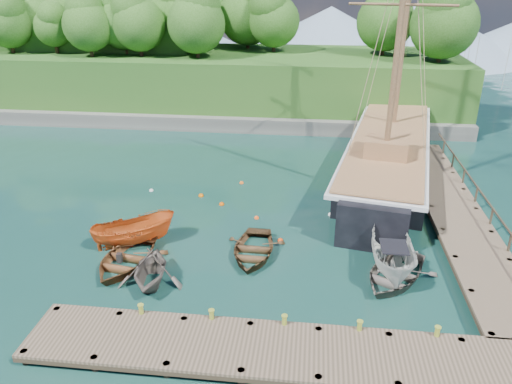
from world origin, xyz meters
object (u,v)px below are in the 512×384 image
rowboat_0 (126,265)px  schooner (387,159)px  motorboat_orange (135,244)px  rowboat_2 (253,255)px  rowboat_1 (152,283)px  cabin_boat_white (391,271)px  rowboat_3 (393,280)px

rowboat_0 → schooner: bearing=52.3°
rowboat_0 → motorboat_orange: bearing=104.9°
rowboat_2 → schooner: (8.30, 12.31, 1.21)m
motorboat_orange → schooner: size_ratio=0.16×
motorboat_orange → rowboat_1: bearing=-179.5°
cabin_boat_white → schooner: 13.13m
rowboat_0 → rowboat_3: rowboat_0 is taller
rowboat_3 → rowboat_1: bearing=-141.6°
rowboat_1 → rowboat_3: 11.68m
rowboat_1 → schooner: schooner is taller
rowboat_3 → cabin_boat_white: size_ratio=0.87×
rowboat_2 → motorboat_orange: motorboat_orange is taller
rowboat_2 → rowboat_3: size_ratio=0.95×
rowboat_0 → cabin_boat_white: 13.41m
rowboat_0 → schooner: 20.27m
rowboat_2 → rowboat_3: (7.05, -1.45, 0.00)m
rowboat_0 → cabin_boat_white: (13.37, 0.98, 0.00)m
rowboat_3 → cabin_boat_white: bearing=120.2°
rowboat_1 → motorboat_orange: 4.07m
rowboat_0 → motorboat_orange: (-0.23, 2.09, 0.00)m
rowboat_0 → rowboat_3: 13.37m
rowboat_3 → motorboat_orange: size_ratio=1.03×
rowboat_1 → schooner: bearing=43.1°
rowboat_1 → schooner: size_ratio=0.12×
rowboat_1 → rowboat_3: rowboat_1 is taller
rowboat_1 → rowboat_2: rowboat_1 is taller
motorboat_orange → schooner: 19.07m
rowboat_3 → rowboat_0: bearing=-148.8°
motorboat_orange → cabin_boat_white: 13.65m
rowboat_2 → rowboat_1: bearing=-143.4°
rowboat_3 → motorboat_orange: bearing=-157.6°
rowboat_3 → schooner: 13.86m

